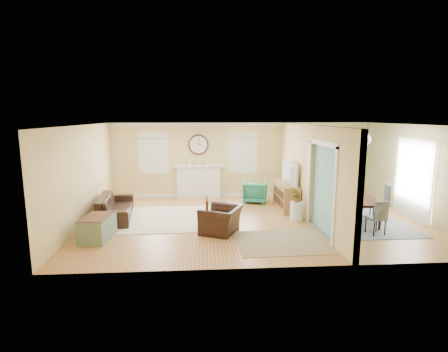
{
  "coord_description": "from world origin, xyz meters",
  "views": [
    {
      "loc": [
        -1.46,
        -9.13,
        2.84
      ],
      "look_at": [
        -0.8,
        0.3,
        1.2
      ],
      "focal_mm": 28.0,
      "sensor_mm": 36.0,
      "label": 1
    }
  ],
  "objects_px": {
    "eames_chair": "(221,220)",
    "credenza": "(286,196)",
    "dining_table": "(353,209)",
    "green_chair": "(255,192)",
    "sofa": "(115,207)"
  },
  "relations": [
    {
      "from": "green_chair",
      "to": "credenza",
      "type": "xyz_separation_m",
      "value": [
        0.81,
        -0.94,
        0.05
      ]
    },
    {
      "from": "eames_chair",
      "to": "green_chair",
      "type": "distance_m",
      "value": 3.23
    },
    {
      "from": "sofa",
      "to": "dining_table",
      "type": "distance_m",
      "value": 6.59
    },
    {
      "from": "sofa",
      "to": "dining_table",
      "type": "xyz_separation_m",
      "value": [
        6.55,
        -0.68,
        0.01
      ]
    },
    {
      "from": "credenza",
      "to": "eames_chair",
      "type": "bearing_deg",
      "value": -136.37
    },
    {
      "from": "green_chair",
      "to": "credenza",
      "type": "relative_size",
      "value": 0.52
    },
    {
      "from": "sofa",
      "to": "eames_chair",
      "type": "bearing_deg",
      "value": -123.46
    },
    {
      "from": "dining_table",
      "to": "credenza",
      "type": "bearing_deg",
      "value": 57.77
    },
    {
      "from": "eames_chair",
      "to": "credenza",
      "type": "height_order",
      "value": "credenza"
    },
    {
      "from": "eames_chair",
      "to": "dining_table",
      "type": "xyz_separation_m",
      "value": [
        3.67,
        0.75,
        0.01
      ]
    },
    {
      "from": "eames_chair",
      "to": "green_chair",
      "type": "height_order",
      "value": "green_chair"
    },
    {
      "from": "sofa",
      "to": "eames_chair",
      "type": "distance_m",
      "value": 3.22
    },
    {
      "from": "credenza",
      "to": "green_chair",
      "type": "bearing_deg",
      "value": 130.88
    },
    {
      "from": "eames_chair",
      "to": "dining_table",
      "type": "relative_size",
      "value": 0.53
    },
    {
      "from": "credenza",
      "to": "dining_table",
      "type": "height_order",
      "value": "credenza"
    }
  ]
}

